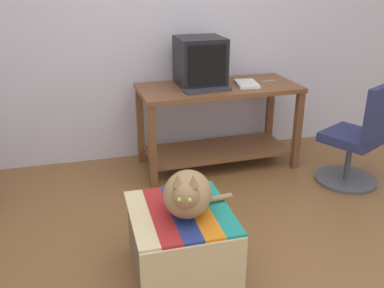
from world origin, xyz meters
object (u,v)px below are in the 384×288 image
(desk, at_px, (218,112))
(cat, at_px, (188,194))
(ottoman_with_blanket, at_px, (181,243))
(office_chair, at_px, (358,142))
(keyboard, at_px, (207,90))
(tv_monitor, at_px, (200,62))
(book, at_px, (247,84))

(desk, height_order, cat, desk)
(ottoman_with_blanket, relative_size, office_chair, 0.73)
(keyboard, bearing_deg, ottoman_with_blanket, -120.29)
(tv_monitor, xyz_separation_m, book, (0.40, -0.11, -0.19))
(tv_monitor, relative_size, book, 1.48)
(tv_monitor, xyz_separation_m, keyboard, (-0.00, -0.22, -0.19))
(desk, relative_size, keyboard, 3.58)
(keyboard, xyz_separation_m, cat, (-0.51, -1.32, -0.22))
(cat, bearing_deg, ottoman_with_blanket, 157.77)
(keyboard, bearing_deg, cat, -118.48)
(tv_monitor, distance_m, cat, 1.68)
(book, xyz_separation_m, office_chair, (0.75, -0.64, -0.39))
(ottoman_with_blanket, bearing_deg, cat, -41.12)
(keyboard, distance_m, book, 0.42)
(book, height_order, cat, book)
(office_chair, bearing_deg, book, -67.95)
(tv_monitor, bearing_deg, office_chair, -34.78)
(tv_monitor, relative_size, keyboard, 1.05)
(ottoman_with_blanket, distance_m, office_chair, 1.88)
(tv_monitor, xyz_separation_m, office_chair, (1.16, -0.75, -0.58))
(desk, bearing_deg, ottoman_with_blanket, -117.72)
(ottoman_with_blanket, height_order, cat, cat)
(cat, bearing_deg, keyboard, 87.68)
(office_chair, bearing_deg, ottoman_with_blanket, -3.67)
(desk, relative_size, ottoman_with_blanket, 2.22)
(keyboard, bearing_deg, office_chair, -31.93)
(desk, bearing_deg, office_chair, -35.81)
(desk, xyz_separation_m, tv_monitor, (-0.15, 0.07, 0.45))
(desk, relative_size, office_chair, 1.61)
(keyboard, relative_size, book, 1.42)
(keyboard, relative_size, cat, 0.82)
(tv_monitor, distance_m, ottoman_with_blanket, 1.77)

